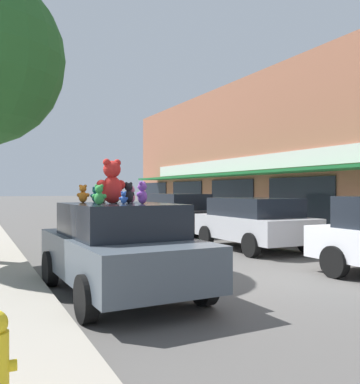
{
  "coord_description": "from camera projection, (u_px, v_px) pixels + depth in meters",
  "views": [
    {
      "loc": [
        -5.2,
        -7.25,
        1.85
      ],
      "look_at": [
        -0.28,
        2.9,
        1.79
      ],
      "focal_mm": 40.0,
      "sensor_mm": 36.0,
      "label": 1
    }
  ],
  "objects": [
    {
      "name": "ground_plane",
      "position": [
        254.0,
        280.0,
        8.8
      ],
      "size": [
        260.0,
        260.0,
        0.0
      ],
      "primitive_type": "plane",
      "color": "#514F4C"
    },
    {
      "name": "plush_art_car",
      "position": [
        120.0,
        247.0,
        7.5
      ],
      "size": [
        2.21,
        4.16,
        1.61
      ],
      "rotation": [
        0.0,
        0.0,
        0.03
      ],
      "color": "#4C5660",
      "rests_on": "ground_plane"
    },
    {
      "name": "teddy_bear_giant",
      "position": [
        112.0,
        182.0,
        7.57
      ],
      "size": [
        0.6,
        0.41,
        0.79
      ],
      "rotation": [
        0.0,
        0.0,
        3.42
      ],
      "color": "red",
      "rests_on": "plush_art_car"
    },
    {
      "name": "teddy_bear_pink",
      "position": [
        132.0,
        195.0,
        8.01
      ],
      "size": [
        0.22,
        0.21,
        0.31
      ],
      "rotation": [
        0.0,
        0.0,
        3.87
      ],
      "color": "pink",
      "rests_on": "plush_art_car"
    },
    {
      "name": "teddy_bear_teal",
      "position": [
        95.0,
        195.0,
        8.22
      ],
      "size": [
        0.23,
        0.18,
        0.3
      ],
      "rotation": [
        0.0,
        0.0,
        3.65
      ],
      "color": "teal",
      "rests_on": "plush_art_car"
    },
    {
      "name": "teddy_bear_purple",
      "position": [
        142.0,
        193.0,
        7.33
      ],
      "size": [
        0.27,
        0.26,
        0.39
      ],
      "rotation": [
        0.0,
        0.0,
        3.87
      ],
      "color": "purple",
      "rests_on": "plush_art_car"
    },
    {
      "name": "teddy_bear_green",
      "position": [
        99.0,
        195.0,
        6.79
      ],
      "size": [
        0.24,
        0.21,
        0.33
      ],
      "rotation": [
        0.0,
        0.0,
        2.51
      ],
      "color": "green",
      "rests_on": "plush_art_car"
    },
    {
      "name": "teddy_bear_blue",
      "position": [
        124.0,
        198.0,
        7.3
      ],
      "size": [
        0.16,
        0.1,
        0.22
      ],
      "rotation": [
        0.0,
        0.0,
        3.06
      ],
      "color": "blue",
      "rests_on": "plush_art_car"
    },
    {
      "name": "teddy_bear_cream",
      "position": [
        103.0,
        195.0,
        8.25
      ],
      "size": [
        0.18,
        0.21,
        0.29
      ],
      "rotation": [
        0.0,
        0.0,
        4.14
      ],
      "color": "beige",
      "rests_on": "plush_art_car"
    },
    {
      "name": "teddy_bear_orange",
      "position": [
        83.0,
        194.0,
        8.1
      ],
      "size": [
        0.25,
        0.21,
        0.34
      ],
      "rotation": [
        0.0,
        0.0,
        2.61
      ],
      "color": "orange",
      "rests_on": "plush_art_car"
    },
    {
      "name": "teddy_bear_brown",
      "position": [
        116.0,
        193.0,
        7.91
      ],
      "size": [
        0.24,
        0.28,
        0.38
      ],
      "rotation": [
        0.0,
        0.0,
        2.13
      ],
      "color": "olive",
      "rests_on": "plush_art_car"
    },
    {
      "name": "teddy_bear_black",
      "position": [
        129.0,
        193.0,
        7.79
      ],
      "size": [
        0.29,
        0.21,
        0.38
      ],
      "rotation": [
        0.0,
        0.0,
        3.54
      ],
      "color": "black",
      "rests_on": "plush_art_car"
    },
    {
      "name": "parked_car_far_center",
      "position": [
        254.0,
        221.0,
        13.25
      ],
      "size": [
        2.18,
        4.02,
        1.6
      ],
      "color": "#B7B7BC",
      "rests_on": "ground_plane"
    },
    {
      "name": "parked_car_far_right",
      "position": [
        178.0,
        212.0,
        18.16
      ],
      "size": [
        2.12,
        4.63,
        1.68
      ],
      "color": "black",
      "rests_on": "ground_plane"
    }
  ]
}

